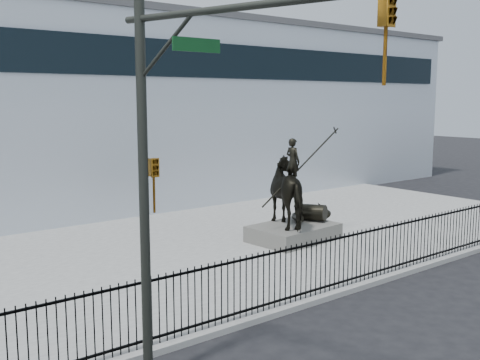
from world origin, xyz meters
TOP-DOWN VIEW (x-y plane):
  - ground at (0.00, 0.00)m, footprint 120.00×120.00m
  - plaza at (0.00, 7.00)m, footprint 30.00×12.00m
  - building at (0.00, 20.00)m, footprint 44.00×14.00m
  - picket_fence at (0.00, 1.25)m, footprint 22.10×0.10m
  - statue_plinth at (2.09, 5.79)m, footprint 3.19×2.31m
  - equestrian_statue at (2.15, 5.80)m, footprint 3.90×2.56m
  - traffic_signal_left at (-6.75, -0.62)m, footprint 1.52×4.84m

SIDE VIEW (x-z plane):
  - ground at x=0.00m, z-range 0.00..0.00m
  - plaza at x=0.00m, z-range 0.00..0.15m
  - statue_plinth at x=2.09m, z-range 0.15..0.72m
  - picket_fence at x=0.00m, z-range 0.15..1.65m
  - equestrian_statue at x=2.15m, z-range 0.26..3.58m
  - traffic_signal_left at x=-6.75m, z-range 0.53..7.53m
  - building at x=0.00m, z-range 0.00..9.00m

